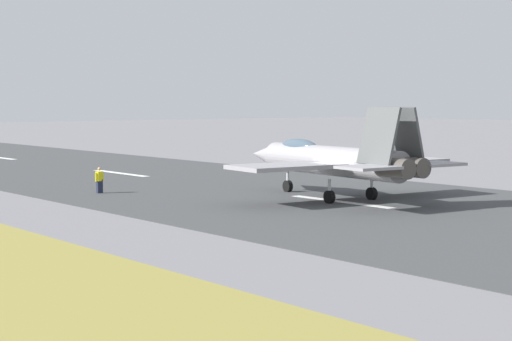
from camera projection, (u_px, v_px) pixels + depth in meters
name	position (u px, v px, depth m)	size (l,w,h in m)	color
ground_plane	(342.00, 202.00, 49.45)	(400.00, 400.00, 0.00)	slate
runway_strip	(342.00, 202.00, 49.43)	(240.00, 26.00, 0.02)	#3D3F40
fighter_jet	(333.00, 160.00, 50.89)	(16.37, 14.69, 5.56)	gray
crew_person	(99.00, 180.00, 54.12)	(0.38, 0.68, 1.68)	#1E2338
marker_cone_mid	(364.00, 175.00, 64.61)	(0.44, 0.44, 0.55)	orange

